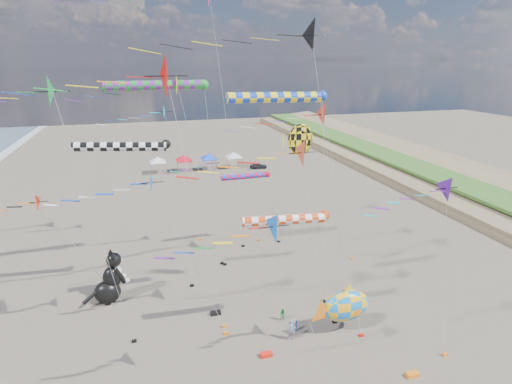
{
  "coord_description": "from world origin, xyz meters",
  "views": [
    {
      "loc": [
        -8.47,
        -17.38,
        21.09
      ],
      "look_at": [
        -0.02,
        12.0,
        10.93
      ],
      "focal_mm": 28.0,
      "sensor_mm": 36.0,
      "label": 1
    }
  ],
  "objects_px": {
    "person_adult": "(291,330)",
    "cat_inflatable": "(109,277)",
    "parked_car": "(258,166)",
    "fish_inflatable": "(345,306)",
    "child_blue": "(296,325)",
    "child_green": "(283,315)"
  },
  "relations": [
    {
      "from": "person_adult",
      "to": "parked_car",
      "type": "relative_size",
      "value": 0.53
    },
    {
      "from": "cat_inflatable",
      "to": "person_adult",
      "type": "xyz_separation_m",
      "value": [
        13.96,
        -9.75,
        -1.51
      ]
    },
    {
      "from": "person_adult",
      "to": "child_blue",
      "type": "bearing_deg",
      "value": 49.18
    },
    {
      "from": "person_adult",
      "to": "child_blue",
      "type": "relative_size",
      "value": 1.93
    },
    {
      "from": "cat_inflatable",
      "to": "child_green",
      "type": "relative_size",
      "value": 4.17
    },
    {
      "from": "fish_inflatable",
      "to": "child_blue",
      "type": "height_order",
      "value": "fish_inflatable"
    },
    {
      "from": "fish_inflatable",
      "to": "person_adult",
      "type": "distance_m",
      "value": 4.75
    },
    {
      "from": "fish_inflatable",
      "to": "child_green",
      "type": "relative_size",
      "value": 4.64
    },
    {
      "from": "child_green",
      "to": "child_blue",
      "type": "relative_size",
      "value": 1.23
    },
    {
      "from": "child_green",
      "to": "cat_inflatable",
      "type": "bearing_deg",
      "value": 176.54
    },
    {
      "from": "cat_inflatable",
      "to": "person_adult",
      "type": "relative_size",
      "value": 2.66
    },
    {
      "from": "child_green",
      "to": "child_blue",
      "type": "height_order",
      "value": "child_green"
    },
    {
      "from": "cat_inflatable",
      "to": "child_green",
      "type": "height_order",
      "value": "cat_inflatable"
    },
    {
      "from": "person_adult",
      "to": "parked_car",
      "type": "xyz_separation_m",
      "value": [
        12.25,
        50.86,
        -0.33
      ]
    },
    {
      "from": "person_adult",
      "to": "cat_inflatable",
      "type": "bearing_deg",
      "value": 145.11
    },
    {
      "from": "cat_inflatable",
      "to": "child_green",
      "type": "bearing_deg",
      "value": -48.64
    },
    {
      "from": "child_blue",
      "to": "parked_car",
      "type": "bearing_deg",
      "value": 16.45
    },
    {
      "from": "cat_inflatable",
      "to": "child_green",
      "type": "distance_m",
      "value": 16.03
    },
    {
      "from": "cat_inflatable",
      "to": "fish_inflatable",
      "type": "distance_m",
      "value": 20.98
    },
    {
      "from": "child_green",
      "to": "person_adult",
      "type": "bearing_deg",
      "value": -70.99
    },
    {
      "from": "child_blue",
      "to": "parked_car",
      "type": "height_order",
      "value": "parked_car"
    },
    {
      "from": "cat_inflatable",
      "to": "fish_inflatable",
      "type": "bearing_deg",
      "value": -49.74
    }
  ]
}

